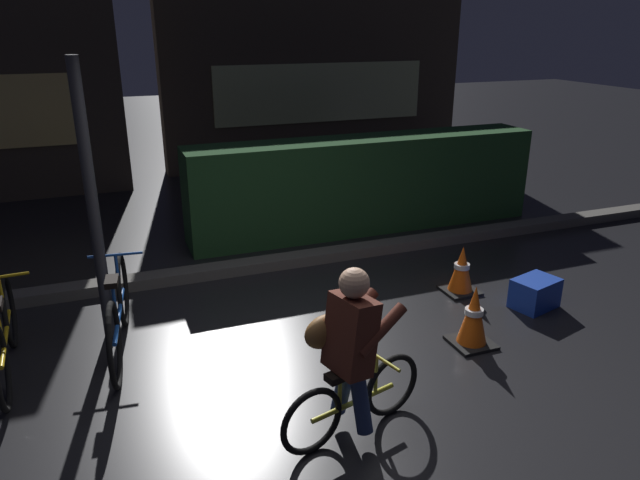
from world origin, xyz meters
TOP-DOWN VIEW (x-y plane):
  - ground_plane at (0.00, 0.00)m, footprint 40.00×40.00m
  - sidewalk_curb at (0.00, 2.20)m, footprint 12.00×0.24m
  - hedge_row at (1.80, 3.10)m, footprint 4.80×0.70m
  - storefront_right at (2.65, 7.20)m, footprint 6.00×0.54m
  - street_post at (-1.62, 1.20)m, footprint 0.10×0.10m
  - parked_bike_left_mid at (-2.39, 0.85)m, footprint 0.46×1.63m
  - parked_bike_center_left at (-1.52, 0.90)m, footprint 0.46×1.72m
  - traffic_cone_near at (1.37, -0.10)m, footprint 0.36×0.36m
  - traffic_cone_far at (1.89, 0.86)m, footprint 0.36×0.36m
  - blue_crate at (2.38, 0.30)m, footprint 0.51×0.43m
  - cyclist at (-0.12, -0.80)m, footprint 1.16×0.50m

SIDE VIEW (x-z plane):
  - ground_plane at x=0.00m, z-range 0.00..0.00m
  - sidewalk_curb at x=0.00m, z-range 0.00..0.12m
  - blue_crate at x=2.38m, z-range 0.00..0.30m
  - traffic_cone_far at x=1.89m, z-range -0.01..0.50m
  - traffic_cone_near at x=1.37m, z-range -0.01..0.56m
  - parked_bike_left_mid at x=-2.39m, z-range -0.03..0.72m
  - parked_bike_center_left at x=-1.52m, z-range -0.04..0.76m
  - hedge_row at x=1.80m, z-range 0.00..1.26m
  - cyclist at x=-0.12m, z-range 0.01..1.25m
  - street_post at x=-1.62m, z-range 0.00..2.45m
  - storefront_right at x=2.65m, z-range -0.01..3.98m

